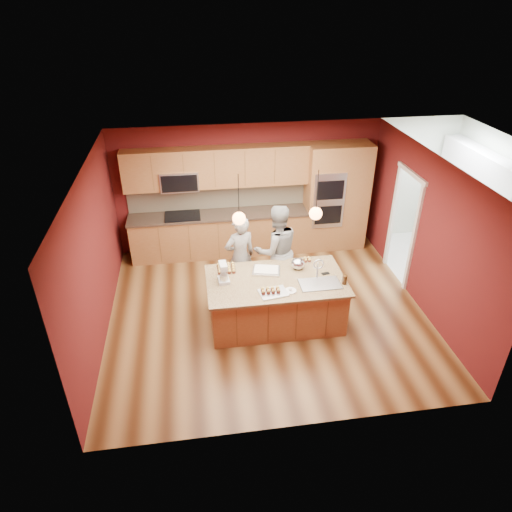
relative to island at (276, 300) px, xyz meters
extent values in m
plane|color=#45240F|center=(-0.11, 0.28, -0.43)|extent=(5.50, 5.50, 0.00)
plane|color=silver|center=(-0.11, 0.28, 2.27)|extent=(5.50, 5.50, 0.00)
plane|color=#551415|center=(-0.11, 2.78, 0.92)|extent=(5.50, 0.00, 5.50)
plane|color=#551415|center=(-0.11, -2.22, 0.92)|extent=(5.50, 0.00, 5.50)
plane|color=#551415|center=(-2.86, 0.28, 0.92)|extent=(0.00, 5.00, 5.00)
plane|color=#551415|center=(2.64, 0.28, 0.92)|extent=(0.00, 5.00, 5.00)
cube|color=brown|center=(-0.76, 2.48, 0.02)|extent=(3.70, 0.60, 0.90)
cube|color=#32271D|center=(-0.76, 2.47, 0.48)|extent=(3.74, 0.64, 0.04)
cube|color=beige|center=(-0.76, 2.77, 0.79)|extent=(3.70, 0.03, 0.56)
cube|color=brown|center=(-0.76, 2.60, 1.47)|extent=(3.70, 0.36, 0.80)
cube|color=black|center=(-1.51, 2.46, 0.51)|extent=(0.72, 0.52, 0.03)
cube|color=silver|center=(-1.51, 2.58, 1.25)|extent=(0.76, 0.40, 0.40)
cube|color=brown|center=(1.49, 2.48, 0.72)|extent=(0.80, 0.60, 2.30)
cube|color=silver|center=(1.49, 2.18, 0.77)|extent=(0.66, 0.04, 1.20)
cube|color=brown|center=(2.14, 2.48, 0.72)|extent=(0.50, 0.60, 2.30)
plane|color=beige|center=(3.54, 1.48, -0.43)|extent=(2.60, 2.60, 0.00)
plane|color=beige|center=(4.44, 1.48, 0.92)|extent=(0.00, 2.70, 2.70)
cube|color=white|center=(4.24, 1.48, 1.52)|extent=(0.35, 2.40, 0.75)
cylinder|color=black|center=(-0.61, 0.00, 1.92)|extent=(0.01, 0.01, 0.70)
sphere|color=#FD8F49|center=(-0.61, 0.00, 1.57)|extent=(0.20, 0.20, 0.20)
cylinder|color=black|center=(0.58, 0.00, 1.92)|extent=(0.01, 0.01, 0.70)
sphere|color=#FD8F49|center=(0.58, 0.00, 1.57)|extent=(0.20, 0.20, 0.20)
cube|color=brown|center=(-0.02, 0.00, -0.03)|extent=(2.18, 1.18, 0.80)
cube|color=tan|center=(-0.02, 0.00, 0.39)|extent=(2.28, 1.28, 0.04)
cube|color=silver|center=(0.67, -0.22, 0.33)|extent=(0.66, 0.38, 0.18)
imported|color=black|center=(-0.51, 0.90, 0.37)|extent=(0.67, 0.54, 1.60)
imported|color=gray|center=(0.16, 0.90, 0.45)|extent=(0.95, 0.79, 1.76)
cube|color=silver|center=(-0.87, 0.08, 0.44)|extent=(0.20, 0.24, 0.05)
cube|color=silver|center=(-0.87, 0.17, 0.58)|extent=(0.09, 0.08, 0.23)
cube|color=silver|center=(-0.87, 0.09, 0.70)|extent=(0.13, 0.24, 0.09)
cylinder|color=silver|center=(-0.87, 0.04, 0.50)|extent=(0.13, 0.13, 0.12)
cube|color=silver|center=(-0.13, 0.28, 0.42)|extent=(0.52, 0.44, 0.03)
cube|color=white|center=(-0.13, 0.28, 0.44)|extent=(0.45, 0.36, 0.02)
cube|color=silver|center=(-0.13, -0.37, 0.42)|extent=(0.48, 0.38, 0.02)
ellipsoid|color=silver|center=(0.41, 0.30, 0.50)|extent=(0.24, 0.24, 0.20)
cylinder|color=white|center=(0.15, -0.35, 0.42)|extent=(0.19, 0.19, 0.01)
cylinder|color=#331E0D|center=(1.06, -0.27, 0.49)|extent=(0.08, 0.08, 0.16)
cube|color=black|center=(0.84, 0.06, 0.42)|extent=(0.14, 0.09, 0.01)
cube|color=silver|center=(4.11, 1.14, 0.04)|extent=(0.68, 0.70, 0.94)
cube|color=silver|center=(4.11, 1.74, 0.10)|extent=(0.83, 0.85, 1.06)
camera|label=1|loc=(-1.26, -6.14, 4.56)|focal=32.00mm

